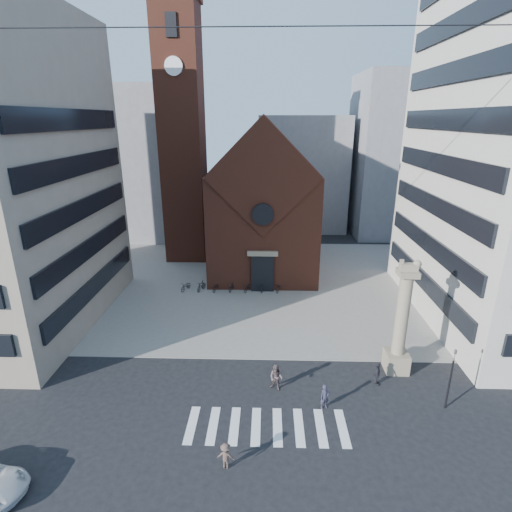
# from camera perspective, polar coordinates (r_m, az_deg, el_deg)

# --- Properties ---
(ground) EXTENTS (120.00, 120.00, 0.00)m
(ground) POSITION_cam_1_polar(r_m,az_deg,el_deg) (28.49, 0.40, -19.08)
(ground) COLOR black
(ground) RESTS_ON ground
(piazza) EXTENTS (46.00, 30.00, 0.05)m
(piazza) POSITION_cam_1_polar(r_m,az_deg,el_deg) (44.96, 0.97, -3.91)
(piazza) COLOR gray
(piazza) RESTS_ON ground
(zebra_crossing) EXTENTS (10.20, 3.20, 0.01)m
(zebra_crossing) POSITION_cam_1_polar(r_m,az_deg,el_deg) (26.19, 1.54, -23.15)
(zebra_crossing) COLOR white
(zebra_crossing) RESTS_ON ground
(church) EXTENTS (12.00, 16.65, 18.00)m
(church) POSITION_cam_1_polar(r_m,az_deg,el_deg) (48.38, 1.12, 7.64)
(church) COLOR brown
(church) RESTS_ON ground
(campanile) EXTENTS (5.50, 5.50, 31.20)m
(campanile) POSITION_cam_1_polar(r_m,az_deg,el_deg) (51.49, -10.48, 16.73)
(campanile) COLOR brown
(campanile) RESTS_ON ground
(bg_block_left) EXTENTS (16.00, 14.00, 22.00)m
(bg_block_left) POSITION_cam_1_polar(r_m,az_deg,el_deg) (65.99, -16.79, 12.58)
(bg_block_left) COLOR gray
(bg_block_left) RESTS_ON ground
(bg_block_mid) EXTENTS (14.00, 12.00, 18.00)m
(bg_block_mid) POSITION_cam_1_polar(r_m,az_deg,el_deg) (68.15, 6.49, 11.74)
(bg_block_mid) COLOR gray
(bg_block_mid) RESTS_ON ground
(bg_block_right) EXTENTS (16.00, 14.00, 24.00)m
(bg_block_right) POSITION_cam_1_polar(r_m,az_deg,el_deg) (68.11, 20.70, 13.21)
(bg_block_right) COLOR gray
(bg_block_right) RESTS_ON ground
(lion_column) EXTENTS (1.63, 1.60, 8.68)m
(lion_column) POSITION_cam_1_polar(r_m,az_deg,el_deg) (30.58, 19.95, -9.72)
(lion_column) COLOR gray
(lion_column) RESTS_ON ground
(traffic_light) EXTENTS (0.13, 0.16, 4.30)m
(traffic_light) POSITION_cam_1_polar(r_m,az_deg,el_deg) (28.72, 26.03, -15.34)
(traffic_light) COLOR black
(traffic_light) RESTS_ON ground
(pedestrian_0) EXTENTS (0.73, 0.62, 1.70)m
(pedestrian_0) POSITION_cam_1_polar(r_m,az_deg,el_deg) (27.24, 9.80, -19.20)
(pedestrian_0) COLOR #2B2A3B
(pedestrian_0) RESTS_ON ground
(pedestrian_1) EXTENTS (1.15, 1.06, 1.91)m
(pedestrian_1) POSITION_cam_1_polar(r_m,az_deg,el_deg) (28.33, 2.90, -16.93)
(pedestrian_1) COLOR #594847
(pedestrian_1) RESTS_ON ground
(pedestrian_2) EXTENTS (0.61, 1.03, 1.65)m
(pedestrian_2) POSITION_cam_1_polar(r_m,az_deg,el_deg) (30.02, 16.93, -15.84)
(pedestrian_2) COLOR #232229
(pedestrian_2) RESTS_ON ground
(pedestrian_3) EXTENTS (1.06, 0.70, 1.52)m
(pedestrian_3) POSITION_cam_1_polar(r_m,az_deg,el_deg) (23.58, -4.33, -26.57)
(pedestrian_3) COLOR #4E3C34
(pedestrian_3) RESTS_ON ground
(scooter_0) EXTENTS (1.22, 1.86, 0.92)m
(scooter_0) POSITION_cam_1_polar(r_m,az_deg,el_deg) (43.62, -9.99, -4.27)
(scooter_0) COLOR black
(scooter_0) RESTS_ON piazza
(scooter_1) EXTENTS (1.08, 1.76, 1.02)m
(scooter_1) POSITION_cam_1_polar(r_m,az_deg,el_deg) (43.30, -7.81, -4.26)
(scooter_1) COLOR black
(scooter_1) RESTS_ON piazza
(scooter_2) EXTENTS (1.22, 1.86, 0.92)m
(scooter_2) POSITION_cam_1_polar(r_m,az_deg,el_deg) (43.07, -5.60, -4.37)
(scooter_2) COLOR black
(scooter_2) RESTS_ON piazza
(scooter_3) EXTENTS (1.08, 1.76, 1.02)m
(scooter_3) POSITION_cam_1_polar(r_m,az_deg,el_deg) (42.88, -3.37, -4.35)
(scooter_3) COLOR black
(scooter_3) RESTS_ON piazza
(scooter_4) EXTENTS (1.22, 1.86, 0.92)m
(scooter_4) POSITION_cam_1_polar(r_m,az_deg,el_deg) (42.79, -1.12, -4.45)
(scooter_4) COLOR black
(scooter_4) RESTS_ON piazza
(scooter_5) EXTENTS (1.08, 1.76, 1.02)m
(scooter_5) POSITION_cam_1_polar(r_m,az_deg,el_deg) (42.72, 1.14, -4.41)
(scooter_5) COLOR black
(scooter_5) RESTS_ON piazza
(scooter_6) EXTENTS (1.22, 1.86, 0.92)m
(scooter_6) POSITION_cam_1_polar(r_m,az_deg,el_deg) (42.76, 3.39, -4.49)
(scooter_6) COLOR black
(scooter_6) RESTS_ON piazza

